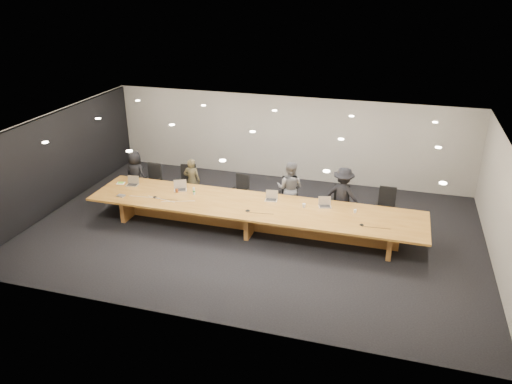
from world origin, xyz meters
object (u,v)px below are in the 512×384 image
at_px(person_b, 192,181).
at_px(laptop_b, 180,186).
at_px(laptop_d, 271,196).
at_px(water_bottle, 194,191).
at_px(person_d, 343,195).
at_px(laptop_a, 132,181).
at_px(laptop_e, 325,202).
at_px(conference_table, 253,213).
at_px(amber_mug, 177,191).
at_px(paper_cup_far, 355,211).
at_px(mic_center, 248,210).
at_px(chair_far_left, 152,181).
at_px(mic_right, 362,224).
at_px(chair_mid_left, 240,192).
at_px(chair_far_right, 386,208).
at_px(av_box, 121,196).
at_px(chair_mid_right, 287,196).
at_px(chair_right, 341,204).
at_px(person_c, 290,188).
at_px(person_a, 136,174).
at_px(mic_left, 155,197).
at_px(paper_cup_near, 304,206).
at_px(chair_left, 188,183).

distance_m(person_b, laptop_b, 0.92).
xyz_separation_m(laptop_d, water_bottle, (-2.16, -0.23, -0.03)).
relative_size(person_d, water_bottle, 7.87).
relative_size(person_b, laptop_a, 4.14).
distance_m(laptop_a, laptop_e, 5.61).
distance_m(conference_table, amber_mug, 2.32).
xyz_separation_m(conference_table, laptop_e, (1.86, 0.42, 0.36)).
xyz_separation_m(paper_cup_far, mic_center, (-2.68, -0.68, -0.03)).
relative_size(conference_table, chair_far_left, 8.37).
bearing_deg(water_bottle, laptop_a, 177.04).
height_order(person_b, mic_right, person_b).
relative_size(chair_mid_left, amber_mug, 10.00).
distance_m(chair_far_right, av_box, 7.28).
bearing_deg(chair_mid_right, amber_mug, -156.16).
xyz_separation_m(water_bottle, amber_mug, (-0.52, 0.01, -0.05)).
bearing_deg(water_bottle, chair_right, 15.19).
bearing_deg(laptop_e, laptop_a, 165.67).
bearing_deg(chair_mid_left, person_c, 10.21).
distance_m(person_a, av_box, 1.71).
xyz_separation_m(chair_far_left, chair_right, (5.79, 0.05, -0.03)).
bearing_deg(mic_left, paper_cup_far, 6.07).
relative_size(chair_far_right, person_d, 0.69).
bearing_deg(person_c, paper_cup_far, 157.29).
distance_m(laptop_b, laptop_d, 2.65).
xyz_separation_m(laptop_e, mic_left, (-4.59, -0.70, -0.11)).
relative_size(paper_cup_near, mic_left, 0.84).
xyz_separation_m(chair_far_right, person_c, (-2.68, -0.00, 0.25)).
xyz_separation_m(paper_cup_far, mic_right, (0.23, -0.65, -0.03)).
xyz_separation_m(chair_far_left, chair_left, (1.14, 0.12, 0.02)).
bearing_deg(mic_left, chair_left, 80.69).
bearing_deg(mic_center, water_bottle, 161.49).
bearing_deg(chair_far_right, chair_mid_right, -179.07).
distance_m(laptop_e, mic_right, 1.30).
height_order(chair_right, paper_cup_far, chair_right).
relative_size(chair_left, person_a, 0.75).
height_order(laptop_b, laptop_e, laptop_b).
bearing_deg(chair_mid_right, laptop_a, -163.62).
height_order(chair_left, laptop_a, chair_left).
bearing_deg(mic_left, conference_table, 5.85).
xyz_separation_m(person_b, paper_cup_near, (3.62, -1.02, 0.11)).
xyz_separation_m(person_c, water_bottle, (-2.49, -1.07, 0.05)).
bearing_deg(laptop_b, amber_mug, -127.57).
relative_size(person_b, laptop_e, 4.23).
distance_m(paper_cup_far, av_box, 6.36).
height_order(person_a, person_b, person_a).
bearing_deg(av_box, chair_far_left, 94.67).
relative_size(paper_cup_near, paper_cup_far, 1.19).
bearing_deg(person_d, paper_cup_far, 129.00).
xyz_separation_m(paper_cup_near, av_box, (-4.99, -0.72, -0.04)).
xyz_separation_m(water_bottle, av_box, (-1.89, -0.68, -0.09)).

